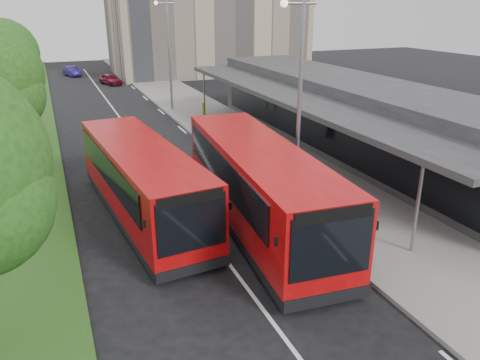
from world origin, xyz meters
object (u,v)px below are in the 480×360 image
Objects in this scene: litter_bin at (246,138)px; car_near at (110,79)px; bollard at (203,110)px; car_far at (72,71)px; tree_far at (4,58)px; lamp_post_far at (168,49)px; bus_main at (259,187)px; bus_second at (142,182)px; lamp_post_near at (298,94)px.

car_near is at bearing 98.75° from litter_bin.
car_far is at bearing 105.49° from bollard.
tree_far is 11.17m from lamp_post_far.
litter_bin reaches higher than car_far.
bus_main reaches higher than bus_second.
car_near is (-4.05, 26.30, -0.09)m from litter_bin.
lamp_post_near is 0.76× the size of bus_second.
lamp_post_far is 2.46× the size of car_near.
bus_main is 17.68m from bollard.
bus_main is at bearing -38.29° from bus_second.
bus_second is 3.22× the size of car_near.
bus_second is at bearing 166.83° from lamp_post_near.
bus_second is at bearing 151.64° from bus_main.
car_near is at bearing 95.43° from bus_main.
car_far is (-3.80, 43.69, -1.06)m from bus_main.
bollard is (3.52, 17.30, -0.91)m from bus_main.
lamp_post_far is 0.71× the size of bus_main.
bollard reaches higher than car_far.
bus_main is at bearing -108.14° from car_near.
tree_far is 22.06m from lamp_post_near.
litter_bin is at bearing -94.30° from car_far.
tree_far reaches higher than car_far.
tree_far is at bearing -137.53° from car_near.
lamp_post_near is 20.00m from lamp_post_far.
lamp_post_far reaches higher than car_far.
tree_far is 0.89× the size of lamp_post_far.
car_far is at bearing 84.64° from bus_second.
car_far is at bearing 102.11° from litter_bin.
bus_main is 10.20m from litter_bin.
bus_second is at bearing -73.55° from tree_far.
tree_far reaches higher than bus_main.
bollard reaches higher than car_near.
lamp_post_far is 8.14× the size of litter_bin.
lamp_post_far is at bearing 110.64° from bollard.
litter_bin reaches higher than car_near.
lamp_post_far reaches higher than bollard.
lamp_post_far is at bearing 88.96° from bus_main.
litter_bin is 0.90× the size of bollard.
bollard is 18.95m from car_near.
tree_far is 16.93m from litter_bin.
car_far is at bearing 77.44° from tree_far.
lamp_post_far is 23.71m from car_far.
bus_second reaches higher than litter_bin.
lamp_post_near is 8.14× the size of litter_bin.
lamp_post_near is (11.13, -19.05, 0.13)m from tree_far.
lamp_post_near reaches higher than litter_bin.
bus_main is 4.56m from bus_second.
bus_main is (-2.09, -21.10, -3.10)m from lamp_post_far.
bus_main is at bearing -101.44° from car_far.
lamp_post_near is 1.00× the size of lamp_post_far.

